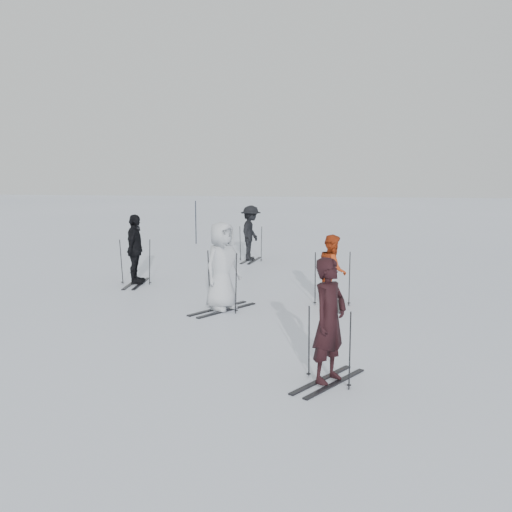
{
  "coord_description": "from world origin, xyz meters",
  "views": [
    {
      "loc": [
        2.33,
        -12.32,
        2.97
      ],
      "look_at": [
        0.0,
        1.0,
        1.0
      ],
      "focal_mm": 40.0,
      "sensor_mm": 36.0,
      "label": 1
    }
  ],
  "objects_px": {
    "skier_uphill_left": "(135,250)",
    "skier_uphill_far": "(251,234)",
    "skier_near_dark": "(329,322)",
    "piste_marker": "(196,222)",
    "skier_red": "(332,271)",
    "skier_grey": "(222,267)"
  },
  "relations": [
    {
      "from": "skier_uphill_left",
      "to": "skier_uphill_far",
      "type": "distance_m",
      "value": 5.15
    },
    {
      "from": "skier_near_dark",
      "to": "skier_uphill_far",
      "type": "bearing_deg",
      "value": 46.28
    },
    {
      "from": "skier_uphill_far",
      "to": "piste_marker",
      "type": "distance_m",
      "value": 5.29
    },
    {
      "from": "skier_red",
      "to": "piste_marker",
      "type": "relative_size",
      "value": 0.87
    },
    {
      "from": "skier_red",
      "to": "skier_uphill_far",
      "type": "relative_size",
      "value": 0.85
    },
    {
      "from": "skier_uphill_left",
      "to": "skier_uphill_far",
      "type": "relative_size",
      "value": 1.0
    },
    {
      "from": "skier_near_dark",
      "to": "skier_uphill_left",
      "type": "xyz_separation_m",
      "value": [
        -5.47,
        6.45,
        0.04
      ]
    },
    {
      "from": "skier_red",
      "to": "skier_grey",
      "type": "bearing_deg",
      "value": 104.74
    },
    {
      "from": "skier_uphill_far",
      "to": "piste_marker",
      "type": "height_order",
      "value": "skier_uphill_far"
    },
    {
      "from": "skier_near_dark",
      "to": "skier_uphill_far",
      "type": "height_order",
      "value": "skier_uphill_far"
    },
    {
      "from": "skier_near_dark",
      "to": "skier_red",
      "type": "relative_size",
      "value": 1.12
    },
    {
      "from": "skier_grey",
      "to": "skier_uphill_far",
      "type": "distance_m",
      "value": 7.1
    },
    {
      "from": "skier_near_dark",
      "to": "skier_grey",
      "type": "relative_size",
      "value": 0.93
    },
    {
      "from": "skier_uphill_left",
      "to": "skier_near_dark",
      "type": "bearing_deg",
      "value": -147.16
    },
    {
      "from": "piste_marker",
      "to": "skier_near_dark",
      "type": "bearing_deg",
      "value": -67.6
    },
    {
      "from": "skier_red",
      "to": "skier_grey",
      "type": "xyz_separation_m",
      "value": [
        -2.34,
        -0.91,
        0.16
      ]
    },
    {
      "from": "skier_grey",
      "to": "skier_uphill_far",
      "type": "height_order",
      "value": "skier_grey"
    },
    {
      "from": "skier_grey",
      "to": "piste_marker",
      "type": "xyz_separation_m",
      "value": [
        -3.81,
        11.32,
        -0.05
      ]
    },
    {
      "from": "skier_near_dark",
      "to": "skier_uphill_far",
      "type": "distance_m",
      "value": 11.5
    },
    {
      "from": "skier_red",
      "to": "piste_marker",
      "type": "height_order",
      "value": "piste_marker"
    },
    {
      "from": "skier_uphill_left",
      "to": "skier_uphill_far",
      "type": "height_order",
      "value": "skier_uphill_far"
    },
    {
      "from": "skier_grey",
      "to": "skier_uphill_left",
      "type": "bearing_deg",
      "value": 81.1
    }
  ]
}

